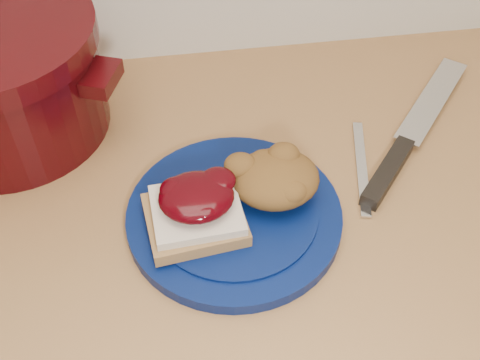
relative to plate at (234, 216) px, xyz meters
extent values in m
cylinder|color=#041344|center=(0.00, 0.00, 0.00)|extent=(0.26, 0.26, 0.02)
cube|color=olive|center=(-0.05, -0.02, 0.02)|extent=(0.12, 0.11, 0.02)
cube|color=beige|center=(-0.04, -0.01, 0.04)|extent=(0.11, 0.09, 0.01)
ellipsoid|color=#2F0106|center=(-0.04, -0.01, 0.05)|extent=(0.09, 0.08, 0.03)
ellipsoid|color=brown|center=(0.05, 0.02, 0.04)|extent=(0.11, 0.09, 0.05)
cube|color=black|center=(0.20, 0.04, 0.00)|extent=(0.10, 0.11, 0.02)
cube|color=silver|center=(0.31, 0.17, 0.00)|extent=(0.16, 0.18, 0.00)
cube|color=silver|center=(0.18, 0.06, -0.01)|extent=(0.05, 0.17, 0.00)
cylinder|color=black|center=(-0.28, 0.22, 0.06)|extent=(0.34, 0.34, 0.13)
cube|color=black|center=(-0.14, 0.16, 0.10)|extent=(0.06, 0.07, 0.02)
camera|label=1|loc=(-0.06, -0.45, 0.56)|focal=45.00mm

